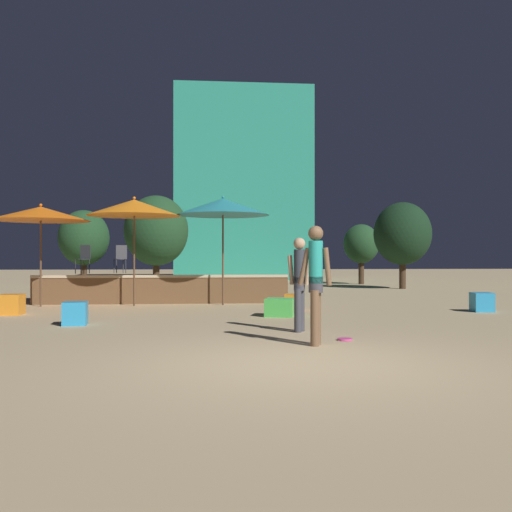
{
  "coord_description": "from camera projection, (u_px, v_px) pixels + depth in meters",
  "views": [
    {
      "loc": [
        -1.16,
        -6.97,
        1.32
      ],
      "look_at": [
        0.0,
        6.0,
        1.37
      ],
      "focal_mm": 40.0,
      "sensor_mm": 36.0,
      "label": 1
    }
  ],
  "objects": [
    {
      "name": "background_tree_3",
      "position": [
        402.0,
        234.0,
        24.47
      ],
      "size": [
        2.45,
        2.45,
        3.72
      ],
      "color": "#3D2B1C",
      "rests_on": "ground"
    },
    {
      "name": "person_0",
      "position": [
        316.0,
        279.0,
        8.62
      ],
      "size": [
        0.51,
        0.29,
        1.81
      ],
      "rotation": [
        0.0,
        0.0,
        1.2
      ],
      "color": "brown",
      "rests_on": "ground"
    },
    {
      "name": "ground_plane",
      "position": [
        299.0,
        365.0,
        7.04
      ],
      "size": [
        120.0,
        120.0,
        0.0
      ],
      "primitive_type": "plane",
      "color": "tan"
    },
    {
      "name": "bistro_chair_1",
      "position": [
        84.0,
        256.0,
        17.89
      ],
      "size": [
        0.44,
        0.44,
        0.9
      ],
      "rotation": [
        0.0,
        0.0,
        5.91
      ],
      "color": "#2D3338",
      "rests_on": "wooden_deck"
    },
    {
      "name": "cube_seat_2",
      "position": [
        280.0,
        307.0,
        12.93
      ],
      "size": [
        0.78,
        0.78,
        0.4
      ],
      "rotation": [
        0.0,
        0.0,
        -0.28
      ],
      "color": "#4CC651",
      "rests_on": "ground"
    },
    {
      "name": "frisbee_disc",
      "position": [
        345.0,
        339.0,
        9.13
      ],
      "size": [
        0.24,
        0.24,
        0.03
      ],
      "color": "#E54C99",
      "rests_on": "ground"
    },
    {
      "name": "patio_umbrella_2",
      "position": [
        41.0,
        214.0,
        15.5
      ],
      "size": [
        2.64,
        2.64,
        2.8
      ],
      "color": "brown",
      "rests_on": "ground"
    },
    {
      "name": "cube_seat_4",
      "position": [
        294.0,
        302.0,
        14.42
      ],
      "size": [
        0.54,
        0.54,
        0.41
      ],
      "rotation": [
        0.0,
        0.0,
        -0.25
      ],
      "color": "orange",
      "rests_on": "ground"
    },
    {
      "name": "person_1",
      "position": [
        299.0,
        281.0,
        10.2
      ],
      "size": [
        0.44,
        0.3,
        1.69
      ],
      "rotation": [
        0.0,
        0.0,
        4.19
      ],
      "color": "#3F3F47",
      "rests_on": "ground"
    },
    {
      "name": "background_tree_0",
      "position": [
        84.0,
        238.0,
        25.18
      ],
      "size": [
        2.22,
        2.22,
        3.44
      ],
      "color": "#3D2B1C",
      "rests_on": "ground"
    },
    {
      "name": "patio_umbrella_1",
      "position": [
        134.0,
        208.0,
        15.69
      ],
      "size": [
        2.56,
        2.56,
        3.02
      ],
      "color": "brown",
      "rests_on": "ground"
    },
    {
      "name": "background_tree_2",
      "position": [
        156.0,
        231.0,
        24.13
      ],
      "size": [
        2.71,
        2.71,
        3.97
      ],
      "color": "#3D2B1C",
      "rests_on": "ground"
    },
    {
      "name": "cube_seat_3",
      "position": [
        75.0,
        313.0,
        11.21
      ],
      "size": [
        0.48,
        0.48,
        0.46
      ],
      "rotation": [
        0.0,
        0.0,
        0.08
      ],
      "color": "#2D9EDB",
      "rests_on": "ground"
    },
    {
      "name": "cube_seat_1",
      "position": [
        11.0,
        305.0,
        13.25
      ],
      "size": [
        0.51,
        0.51,
        0.48
      ],
      "rotation": [
        0.0,
        0.0,
        -0.02
      ],
      "color": "orange",
      "rests_on": "ground"
    },
    {
      "name": "background_tree_1",
      "position": [
        361.0,
        244.0,
        28.82
      ],
      "size": [
        1.8,
        1.8,
        3.04
      ],
      "color": "#3D2B1C",
      "rests_on": "ground"
    },
    {
      "name": "wooden_deck",
      "position": [
        165.0,
        288.0,
        17.77
      ],
      "size": [
        7.33,
        2.87,
        0.84
      ],
      "color": "brown",
      "rests_on": "ground"
    },
    {
      "name": "patio_umbrella_0",
      "position": [
        223.0,
        207.0,
        15.99
      ],
      "size": [
        2.62,
        2.62,
        3.07
      ],
      "color": "brown",
      "rests_on": "ground"
    },
    {
      "name": "cube_seat_0",
      "position": [
        482.0,
        302.0,
        14.02
      ],
      "size": [
        0.51,
        0.51,
        0.47
      ],
      "rotation": [
        0.0,
        0.0,
        -0.1
      ],
      "color": "#2D9EDB",
      "rests_on": "ground"
    },
    {
      "name": "distant_building",
      "position": [
        243.0,
        185.0,
        35.14
      ],
      "size": [
        8.36,
        3.12,
        11.73
      ],
      "color": "teal",
      "rests_on": "ground"
    },
    {
      "name": "bistro_chair_0",
      "position": [
        121.0,
        256.0,
        18.34
      ],
      "size": [
        0.45,
        0.45,
        0.9
      ],
      "rotation": [
        0.0,
        0.0,
        3.56
      ],
      "color": "#47474C",
      "rests_on": "wooden_deck"
    }
  ]
}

